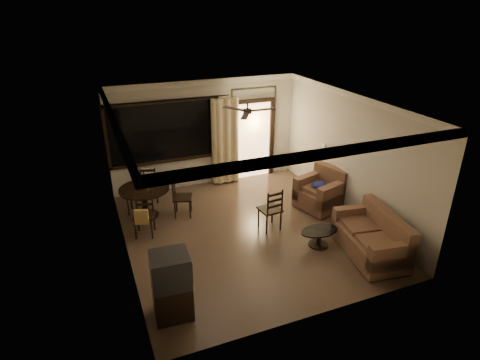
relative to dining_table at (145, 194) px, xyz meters
name	(u,v)px	position (x,y,z in m)	size (l,w,h in m)	color
ground	(247,231)	(1.89, -1.49, -0.56)	(5.50, 5.50, 0.00)	#7F6651
room_shell	(241,125)	(2.48, 0.28, 1.27)	(5.50, 6.70, 5.50)	beige
dining_table	(145,194)	(0.00, 0.00, 0.00)	(1.13, 1.13, 0.93)	black
dining_chair_west	(137,201)	(-0.15, 0.27, -0.28)	(0.53, 0.53, 0.95)	black
dining_chair_east	(182,204)	(0.79, -0.27, -0.28)	(0.53, 0.53, 0.95)	black
dining_chair_south	(144,222)	(-0.17, -0.81, -0.25)	(0.53, 0.57, 0.95)	black
dining_chair_north	(151,190)	(0.25, 0.74, -0.28)	(0.53, 0.53, 0.95)	black
tv_cabinet	(172,285)	(-0.16, -3.38, 0.01)	(0.63, 0.57, 1.12)	black
sofa	(373,239)	(3.83, -3.19, -0.21)	(1.10, 1.74, 0.87)	#4E3424
armchair	(322,192)	(3.99, -1.12, -0.17)	(1.17, 1.17, 0.95)	#4E3424
coffee_table	(319,235)	(3.04, -2.54, -0.32)	(0.81, 0.48, 0.35)	black
side_chair	(270,217)	(2.40, -1.57, -0.27)	(0.47, 0.47, 0.98)	black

